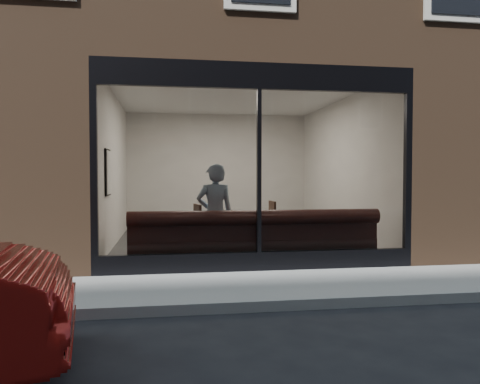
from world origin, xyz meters
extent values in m
plane|color=black|center=(0.00, 0.00, 0.00)|extent=(120.00, 120.00, 0.00)
cube|color=gray|center=(0.00, 1.00, 0.01)|extent=(40.00, 2.00, 0.01)
cube|color=gray|center=(0.00, -0.05, 0.06)|extent=(40.00, 0.10, 0.12)
cube|color=brown|center=(-3.75, 8.00, 1.60)|extent=(2.50, 12.00, 3.20)
cube|color=brown|center=(3.75, 8.00, 1.60)|extent=(2.50, 12.00, 3.20)
cube|color=brown|center=(0.00, 11.00, 1.60)|extent=(5.00, 6.00, 3.20)
plane|color=#2D2D30|center=(0.00, 5.00, 0.02)|extent=(6.00, 6.00, 0.00)
plane|color=white|center=(0.00, 5.00, 3.19)|extent=(6.00, 6.00, 0.00)
plane|color=silver|center=(0.00, 7.99, 1.60)|extent=(5.00, 0.00, 5.00)
plane|color=silver|center=(-2.49, 5.00, 1.60)|extent=(0.00, 6.00, 6.00)
plane|color=silver|center=(2.49, 5.00, 1.60)|extent=(0.00, 6.00, 6.00)
cube|color=black|center=(0.00, 2.05, 0.15)|extent=(5.00, 0.10, 0.30)
cube|color=black|center=(0.00, 2.05, 3.00)|extent=(5.00, 0.10, 0.40)
cube|color=black|center=(0.00, 2.05, 1.55)|extent=(0.06, 0.10, 2.50)
plane|color=white|center=(0.00, 2.02, 1.55)|extent=(4.80, 0.00, 4.80)
cube|color=#381415|center=(0.00, 2.45, 0.23)|extent=(4.00, 0.55, 0.45)
imported|color=#8FAAC4|center=(-0.62, 2.67, 0.84)|extent=(0.63, 0.43, 1.67)
cube|color=black|center=(-1.80, 3.46, 0.74)|extent=(0.67, 0.67, 0.04)
cube|color=black|center=(1.09, 3.00, 0.74)|extent=(0.61, 0.61, 0.04)
cube|color=black|center=(-1.03, 3.60, 0.24)|extent=(0.53, 0.53, 0.04)
cube|color=black|center=(0.57, 4.47, 0.24)|extent=(0.47, 0.47, 0.04)
cube|color=white|center=(-2.45, 3.79, 1.54)|extent=(0.02, 0.59, 0.79)
camera|label=1|loc=(-1.39, -5.01, 1.48)|focal=35.00mm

